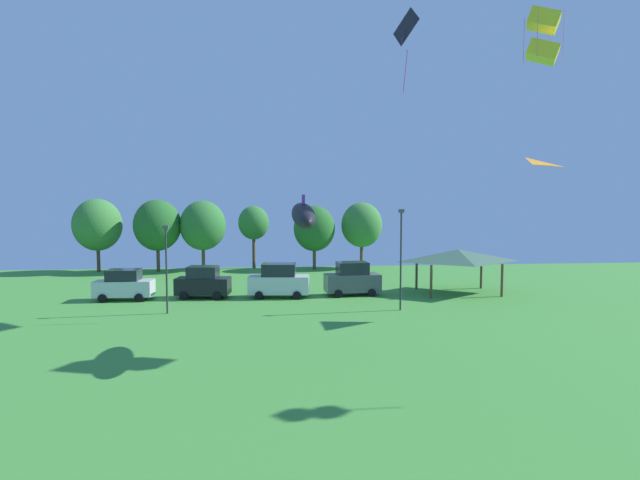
% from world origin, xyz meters
% --- Properties ---
extents(kite_flying_0, '(3.17, 2.83, 0.69)m').
position_xyz_m(kite_flying_0, '(14.61, 33.92, 9.44)').
color(kite_flying_0, orange).
extents(kite_flying_1, '(1.23, 5.15, 1.87)m').
position_xyz_m(kite_flying_1, '(-0.54, 26.56, 6.74)').
color(kite_flying_1, black).
extents(kite_flying_2, '(1.08, 2.65, 5.66)m').
position_xyz_m(kite_flying_2, '(6.87, 35.36, 18.85)').
color(kite_flying_2, black).
extents(kite_flying_5, '(2.09, 2.01, 2.78)m').
position_xyz_m(kite_flying_5, '(11.81, 27.11, 15.84)').
color(kite_flying_5, yellow).
extents(parked_car_leftmost, '(4.27, 2.08, 2.35)m').
position_xyz_m(parked_car_leftmost, '(-13.26, 41.05, 1.16)').
color(parked_car_leftmost, silver).
rests_on(parked_car_leftmost, ground).
extents(parked_car_second_from_left, '(4.28, 2.38, 2.48)m').
position_xyz_m(parked_car_second_from_left, '(-7.39, 41.33, 1.21)').
color(parked_car_second_from_left, black).
rests_on(parked_car_second_from_left, ground).
extents(parked_car_third_from_left, '(4.85, 2.44, 2.67)m').
position_xyz_m(parked_car_third_from_left, '(-1.52, 41.01, 1.30)').
color(parked_car_third_from_left, silver).
rests_on(parked_car_third_from_left, ground).
extents(parked_car_rightmost_in_row, '(4.49, 2.37, 2.68)m').
position_xyz_m(parked_car_rightmost_in_row, '(4.35, 41.35, 1.30)').
color(parked_car_rightmost_in_row, '#4C5156').
rests_on(parked_car_rightmost_in_row, ground).
extents(park_pavilion, '(7.44, 5.05, 3.60)m').
position_xyz_m(park_pavilion, '(13.13, 41.51, 3.08)').
color(park_pavilion, brown).
rests_on(park_pavilion, ground).
extents(light_post_0, '(0.36, 0.20, 6.95)m').
position_xyz_m(light_post_0, '(6.72, 35.40, 3.88)').
color(light_post_0, '#2D2D33').
rests_on(light_post_0, ground).
extents(light_post_1, '(0.36, 0.20, 5.89)m').
position_xyz_m(light_post_1, '(-9.04, 35.92, 3.34)').
color(light_post_1, '#2D2D33').
rests_on(light_post_1, ground).
extents(treeline_tree_0, '(5.07, 5.07, 7.88)m').
position_xyz_m(treeline_tree_0, '(-20.62, 57.70, 5.07)').
color(treeline_tree_0, brown).
rests_on(treeline_tree_0, ground).
extents(treeline_tree_1, '(5.00, 5.00, 7.78)m').
position_xyz_m(treeline_tree_1, '(-14.25, 57.22, 5.02)').
color(treeline_tree_1, brown).
rests_on(treeline_tree_1, ground).
extents(treeline_tree_2, '(4.93, 4.93, 7.69)m').
position_xyz_m(treeline_tree_2, '(-9.49, 57.50, 4.97)').
color(treeline_tree_2, brown).
rests_on(treeline_tree_2, ground).
extents(treeline_tree_3, '(3.47, 3.47, 7.10)m').
position_xyz_m(treeline_tree_3, '(-4.05, 59.14, 5.15)').
color(treeline_tree_3, brown).
rests_on(treeline_tree_3, ground).
extents(treeline_tree_4, '(4.60, 4.60, 7.12)m').
position_xyz_m(treeline_tree_4, '(2.71, 57.42, 4.58)').
color(treeline_tree_4, brown).
rests_on(treeline_tree_4, ground).
extents(treeline_tree_5, '(4.64, 4.64, 7.49)m').
position_xyz_m(treeline_tree_5, '(8.18, 58.12, 4.93)').
color(treeline_tree_5, brown).
rests_on(treeline_tree_5, ground).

